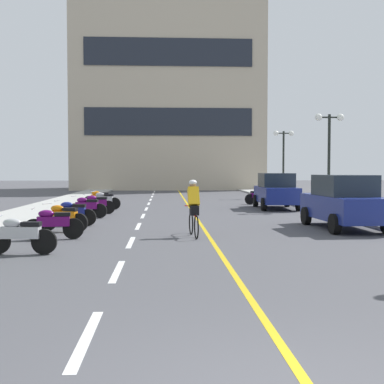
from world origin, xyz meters
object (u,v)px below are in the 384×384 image
Objects in this scene: motorcycle_2 at (20,234)px; motorcycle_4 at (63,217)px; motorcycle_6 at (87,207)px; motorcycle_8 at (104,200)px; street_lamp_far at (284,148)px; motorcycle_5 at (72,213)px; motorcycle_9 at (99,198)px; parked_car_mid at (276,191)px; cyclist_rider at (194,207)px; motorcycle_3 at (53,223)px; street_lamp_mid at (329,138)px; parked_car_near at (344,202)px; motorcycle_7 at (96,204)px; motorcycle_10 at (259,196)px.

motorcycle_4 is at bearing 88.67° from motorcycle_2.
motorcycle_6 and motorcycle_8 have the same top height.
motorcycle_8 is (-11.52, -10.11, -3.09)m from street_lamp_far.
motorcycle_9 is at bearing 91.36° from motorcycle_5.
parked_car_mid is 2.50× the size of motorcycle_5.
parked_car_mid is 2.41× the size of cyclist_rider.
cyclist_rider is at bearing 6.82° from motorcycle_3.
street_lamp_mid is 3.71m from parked_car_mid.
street_lamp_far is at bearing 82.80° from parked_car_near.
street_lamp_mid is 2.73× the size of motorcycle_2.
motorcycle_7 is (-11.53, -13.04, -3.09)m from street_lamp_far.
parked_car_near is at bearing 1.53° from motorcycle_4.
motorcycle_5 is 9.38m from motorcycle_9.
street_lamp_far is 2.80× the size of motorcycle_10.
motorcycle_7 and motorcycle_8 have the same top height.
street_lamp_far reaches higher than motorcycle_6.
parked_car_mid is at bearing -85.34° from motorcycle_10.
motorcycle_7 is 0.99× the size of motorcycle_10.
motorcycle_6 is at bearing 124.05° from cyclist_rider.
motorcycle_2 is 0.96× the size of cyclist_rider.
motorcycle_3 is 6.53m from motorcycle_6.
motorcycle_5 is (-8.99, -7.53, -0.44)m from parked_car_mid.
motorcycle_10 is (8.71, 10.90, 0.00)m from motorcycle_5.
motorcycle_9 is at bearing 91.44° from motorcycle_3.
motorcycle_7 and motorcycle_10 have the same top height.
parked_car_near reaches higher than motorcycle_4.
motorcycle_3 and motorcycle_8 have the same top height.
motorcycle_9 is 9.06m from motorcycle_10.
street_lamp_far reaches higher than motorcycle_8.
parked_car_near reaches higher than motorcycle_3.
motorcycle_4 is at bearing 160.92° from cyclist_rider.
parked_car_mid reaches higher than motorcycle_4.
motorcycle_7 is at bearing 88.02° from motorcycle_4.
motorcycle_3 is at bearing -90.79° from motorcycle_7.
motorcycle_3 is at bearing 85.34° from motorcycle_2.
motorcycle_9 is at bearing 95.33° from motorcycle_7.
motorcycle_2 is at bearing -91.08° from motorcycle_6.
motorcycle_10 is (8.49, 3.30, 0.00)m from motorcycle_8.
motorcycle_3 is at bearing -118.65° from street_lamp_far.
cyclist_rider is (3.94, -7.77, 0.41)m from motorcycle_7.
motorcycle_7 is (0.32, 10.83, 0.00)m from motorcycle_2.
motorcycle_5 is 1.03× the size of motorcycle_7.
street_lamp_far is at bearing 66.01° from motorcycle_10.
motorcycle_6 is at bearing -152.80° from parked_car_mid.
motorcycle_9 is at bearing -145.13° from street_lamp_far.
motorcycle_7 is at bearing -84.67° from motorcycle_9.
parked_car_mid is 12.87m from motorcycle_4.
parked_car_mid is 14.24m from motorcycle_3.
street_lamp_mid is at bearing 36.13° from motorcycle_4.
parked_car_mid reaches higher than motorcycle_8.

